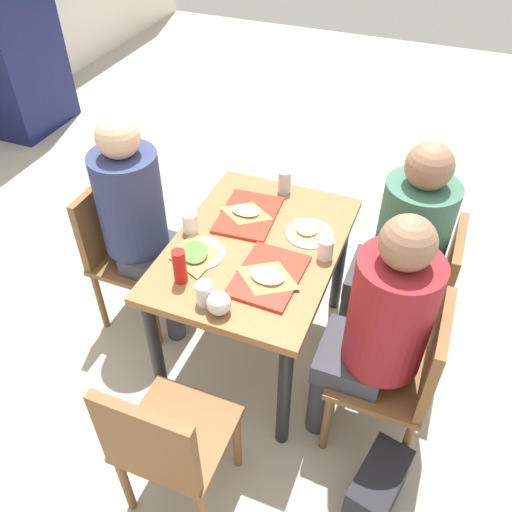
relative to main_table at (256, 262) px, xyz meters
The scene contains 24 objects.
ground_plane 0.63m from the main_table, ahead, with size 10.00×10.00×0.02m, color #B2AD9E.
main_table is the anchor object (origin of this frame).
chair_near_left 0.81m from the main_table, 108.94° to the right, with size 0.40×0.40×0.83m.
chair_near_right 0.81m from the main_table, 71.06° to the right, with size 0.40×0.40×0.83m.
chair_far_side 0.77m from the main_table, 90.00° to the left, with size 0.40×0.40×0.83m.
chair_left_end 0.91m from the main_table, behind, with size 0.40×0.40×0.83m.
person_in_red 0.68m from the main_table, 112.84° to the right, with size 0.32×0.42×1.24m.
person_in_brown_jacket 0.68m from the main_table, 67.16° to the right, with size 0.32×0.42×1.24m.
person_far_side 0.62m from the main_table, 90.00° to the left, with size 0.32×0.42×1.24m.
tray_red_near 0.25m from the main_table, 144.41° to the right, with size 0.36×0.26×0.02m, color red.
tray_red_far 0.24m from the main_table, 31.52° to the left, with size 0.36×0.26×0.02m, color red.
paper_plate_center 0.28m from the main_table, 127.31° to the left, with size 0.22×0.22×0.01m, color white.
paper_plate_near_edge 0.28m from the main_table, 52.69° to the right, with size 0.22×0.22×0.01m, color white.
pizza_slice_a 0.28m from the main_table, 147.03° to the right, with size 0.18×0.22×0.02m.
pizza_slice_b 0.26m from the main_table, 34.55° to the left, with size 0.14×0.20×0.02m.
pizza_slice_c 0.31m from the main_table, 128.72° to the left, with size 0.28×0.26×0.02m.
pizza_slice_d 0.28m from the main_table, 48.48° to the right, with size 0.22×0.22×0.02m.
plastic_cup_a 0.35m from the main_table, 94.70° to the left, with size 0.07×0.07×0.10m, color white.
plastic_cup_b 0.35m from the main_table, 85.30° to the right, with size 0.07×0.07×0.10m, color white.
plastic_cup_c 0.45m from the main_table, behind, with size 0.07×0.07×0.10m, color white.
soda_can 0.47m from the main_table, ahead, with size 0.07×0.07×0.12m, color #B7BCC6.
condiment_bottle 0.44m from the main_table, 148.80° to the left, with size 0.06×0.06×0.16m, color red.
foil_bundle 0.47m from the main_table, behind, with size 0.10×0.10×0.10m, color silver.
handbag 1.09m from the main_table, 128.31° to the right, with size 0.32×0.16×0.28m, color black.
Camera 1 is at (-1.72, -0.68, 2.29)m, focal length 37.33 mm.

